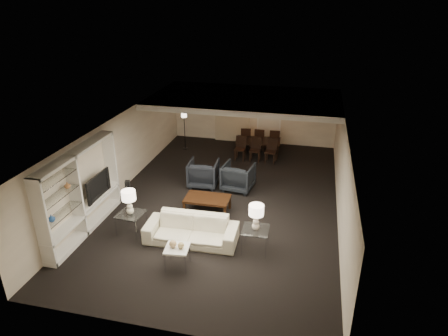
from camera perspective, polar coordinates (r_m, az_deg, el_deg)
name	(u,v)px	position (r m, az deg, el deg)	size (l,w,h in m)	color
floor	(224,199)	(12.78, 0.00, -4.51)	(11.00, 11.00, 0.00)	black
ceiling	(224,125)	(11.80, 0.00, 6.22)	(7.00, 11.00, 0.02)	silver
wall_back	(253,114)	(17.33, 4.17, 7.68)	(7.00, 0.02, 2.50)	#C4B49E
wall_front	(156,279)	(7.72, -9.66, -15.32)	(7.00, 0.02, 2.50)	#C4B49E
wall_left	(119,154)	(13.41, -14.73, 1.97)	(0.02, 11.00, 2.50)	#C4B49E
wall_right	(342,174)	(12.00, 16.50, -0.89)	(0.02, 11.00, 2.50)	#C4B49E
ceiling_soffit	(245,99)	(15.12, 3.06, 9.80)	(7.00, 4.00, 0.20)	silver
curtains	(232,114)	(17.42, 1.18, 7.65)	(1.50, 0.12, 2.40)	beige
door	(269,120)	(17.27, 6.44, 6.84)	(0.90, 0.05, 2.10)	silver
painting	(303,111)	(17.03, 11.24, 8.03)	(0.95, 0.04, 0.65)	#142D38
media_unit	(81,193)	(11.32, -19.72, -3.32)	(0.38, 3.40, 2.35)	white
pendant_light	(253,112)	(15.20, 4.14, 7.97)	(0.52, 0.52, 0.24)	#D8591E
sofa	(191,230)	(10.63, -4.70, -8.80)	(2.43, 0.95, 0.71)	beige
coffee_table	(207,205)	(12.00, -2.38, -5.26)	(1.33, 0.78, 0.48)	black
armchair_left	(203,173)	(13.51, -2.95, -0.75)	(0.96, 0.99, 0.90)	black
armchair_right	(238,177)	(13.26, 2.05, -1.24)	(0.96, 0.99, 0.90)	black
side_table_left	(132,223)	(11.23, -13.06, -7.73)	(0.67, 0.67, 0.62)	white
side_table_right	(255,240)	(10.33, 4.48, -10.17)	(0.67, 0.67, 0.62)	silver
table_lamp_left	(129,202)	(10.91, -13.38, -4.80)	(0.38, 0.38, 0.69)	beige
table_lamp_right	(256,217)	(9.98, 4.60, -7.06)	(0.38, 0.38, 0.69)	#F2E1CC
marble_table	(178,257)	(9.83, -6.65, -12.54)	(0.55, 0.55, 0.55)	white
gold_gourd_a	(173,244)	(9.64, -7.33, -10.70)	(0.18, 0.18, 0.18)	tan
gold_gourd_b	(181,245)	(9.59, -6.18, -10.93)	(0.16, 0.16, 0.16)	tan
television	(95,185)	(11.81, -18.00, -2.39)	(0.15, 1.18, 0.68)	black
vase_blue	(51,218)	(10.41, -23.44, -6.60)	(0.18, 0.18, 0.18)	#224C93
vase_amber	(67,185)	(10.75, -21.48, -2.30)	(0.16, 0.16, 0.16)	#BC763E
floor_speaker	(129,199)	(11.89, -13.40, -4.35)	(0.13, 0.13, 1.17)	black
dining_table	(258,148)	(16.16, 4.83, 2.91)	(1.77, 0.99, 0.62)	black
chair_nl	(240,149)	(15.60, 2.31, 2.78)	(0.43, 0.43, 0.92)	black
chair_nm	(255,150)	(15.51, 4.49, 2.59)	(0.43, 0.43, 0.92)	black
chair_nr	(271,151)	(15.44, 6.69, 2.40)	(0.43, 0.43, 0.92)	black
chair_fl	(246,138)	(16.80, 3.16, 4.34)	(0.43, 0.43, 0.92)	black
chair_fm	(260,139)	(16.71, 5.19, 4.17)	(0.43, 0.43, 0.92)	black
chair_fr	(275,140)	(16.65, 7.24, 4.00)	(0.43, 0.43, 0.92)	black
floor_lamp	(185,131)	(16.70, -5.64, 5.34)	(0.23, 0.23, 1.58)	black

